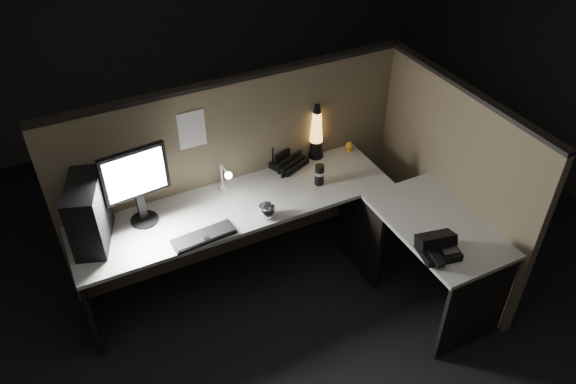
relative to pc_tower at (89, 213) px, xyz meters
name	(u,v)px	position (x,y,z in m)	size (l,w,h in m)	color
floor	(293,324)	(1.11, -0.67, -0.96)	(6.00, 6.00, 0.00)	black
room_shell	(294,133)	(1.11, -0.67, 0.66)	(6.00, 6.00, 6.00)	silver
partition_back	(237,172)	(1.11, 0.26, -0.21)	(2.66, 0.06, 1.50)	brown
partition_right	(449,184)	(2.44, -0.57, -0.21)	(0.06, 1.66, 1.50)	brown
desk	(300,236)	(1.29, -0.42, -0.37)	(2.60, 1.60, 0.73)	beige
pc_tower	(89,213)	(0.00, 0.00, 0.00)	(0.19, 0.43, 0.45)	black
monitor	(136,180)	(0.34, 0.06, 0.11)	(0.44, 0.19, 0.56)	black
keyboard	(204,236)	(0.64, -0.30, -0.22)	(0.42, 0.14, 0.02)	black
mouse	(206,239)	(0.64, -0.33, -0.21)	(0.08, 0.06, 0.03)	black
clip_lamp	(225,179)	(0.94, 0.04, -0.08)	(0.05, 0.20, 0.26)	silver
organizer	(287,159)	(1.50, 0.21, -0.18)	(0.32, 0.31, 0.20)	black
lava_lamp	(316,135)	(1.75, 0.21, -0.03)	(0.12, 0.12, 0.46)	black
travel_mug	(319,175)	(1.60, -0.12, -0.14)	(0.07, 0.07, 0.16)	black
steel_mug	(267,211)	(1.10, -0.29, -0.18)	(0.12, 0.12, 0.09)	silver
figurine	(349,146)	(2.03, 0.15, -0.18)	(0.06, 0.06, 0.06)	gold
pinned_paper	(192,130)	(0.79, 0.22, 0.28)	(0.19, 0.00, 0.27)	white
desk_phone	(437,246)	(1.91, -1.09, -0.17)	(0.27, 0.28, 0.14)	black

